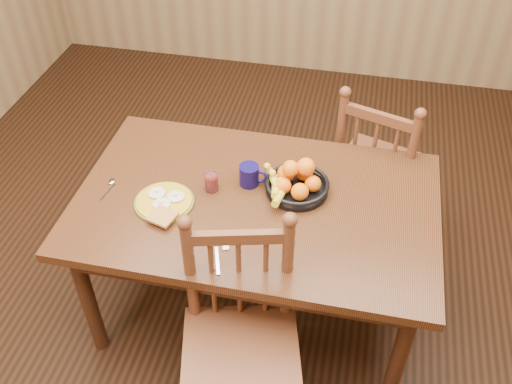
% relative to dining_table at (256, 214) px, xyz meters
% --- Properties ---
extents(room, '(4.52, 5.02, 2.72)m').
position_rel_dining_table_xyz_m(room, '(0.00, 0.00, 0.68)').
color(room, black).
rests_on(room, ground).
extents(dining_table, '(1.60, 1.00, 0.75)m').
position_rel_dining_table_xyz_m(dining_table, '(0.00, 0.00, 0.00)').
color(dining_table, black).
rests_on(dining_table, ground).
extents(chair_far, '(0.56, 0.55, 1.00)m').
position_rel_dining_table_xyz_m(chair_far, '(0.54, 0.67, -0.18)').
color(chair_far, '#492615').
rests_on(chair_far, ground).
extents(chair_near, '(0.56, 0.54, 1.02)m').
position_rel_dining_table_xyz_m(chair_near, '(0.06, -0.56, -0.17)').
color(chair_near, '#492615').
rests_on(chair_near, ground).
extents(breakfast_plate, '(0.26, 0.30, 0.04)m').
position_rel_dining_table_xyz_m(breakfast_plate, '(-0.39, -0.11, 0.10)').
color(breakfast_plate, '#59601E').
rests_on(breakfast_plate, dining_table).
extents(fork, '(0.06, 0.18, 0.00)m').
position_rel_dining_table_xyz_m(fork, '(-0.07, -0.35, 0.09)').
color(fork, silver).
rests_on(fork, dining_table).
extents(spoon, '(0.05, 0.16, 0.01)m').
position_rel_dining_table_xyz_m(spoon, '(-0.67, -0.04, 0.09)').
color(spoon, silver).
rests_on(spoon, dining_table).
extents(coffee_mug, '(0.13, 0.09, 0.10)m').
position_rel_dining_table_xyz_m(coffee_mug, '(-0.05, 0.11, 0.14)').
color(coffee_mug, '#0F0A3C').
rests_on(coffee_mug, dining_table).
extents(juice_glass, '(0.06, 0.06, 0.09)m').
position_rel_dining_table_xyz_m(juice_glass, '(-0.21, 0.03, 0.13)').
color(juice_glass, silver).
rests_on(juice_glass, dining_table).
extents(fruit_bowl, '(0.32, 0.32, 0.17)m').
position_rel_dining_table_xyz_m(fruit_bowl, '(0.16, 0.10, 0.14)').
color(fruit_bowl, black).
rests_on(fruit_bowl, dining_table).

